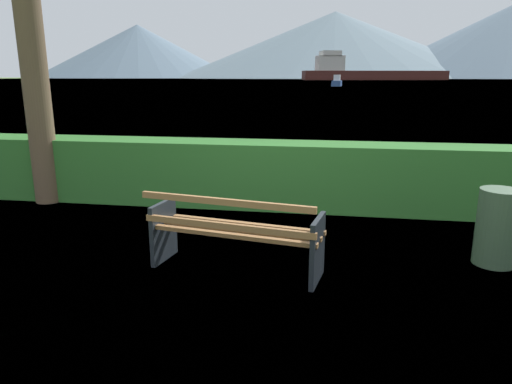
{
  "coord_description": "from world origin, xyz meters",
  "views": [
    {
      "loc": [
        0.96,
        -4.54,
        2.03
      ],
      "look_at": [
        0.0,
        1.27,
        0.55
      ],
      "focal_mm": 32.32,
      "sensor_mm": 36.0,
      "label": 1
    }
  ],
  "objects": [
    {
      "name": "ground_plane",
      "position": [
        0.0,
        0.0,
        0.0
      ],
      "size": [
        1400.0,
        1400.0,
        0.0
      ],
      "primitive_type": "plane",
      "color": "#567A38"
    },
    {
      "name": "water_surface",
      "position": [
        0.0,
        307.65,
        0.0
      ],
      "size": [
        620.0,
        620.0,
        0.0
      ],
      "primitive_type": "plane",
      "color": "slate",
      "rests_on": "ground_plane"
    },
    {
      "name": "park_bench",
      "position": [
        -0.01,
        -0.06,
        0.43
      ],
      "size": [
        1.9,
        0.88,
        0.87
      ],
      "color": "olive",
      "rests_on": "ground_plane"
    },
    {
      "name": "hedge_row",
      "position": [
        0.0,
        2.56,
        0.51
      ],
      "size": [
        12.5,
        0.77,
        1.02
      ],
      "primitive_type": "cube",
      "color": "#2D6B28",
      "rests_on": "ground_plane"
    },
    {
      "name": "trash_bin",
      "position": [
        2.78,
        0.61,
        0.42
      ],
      "size": [
        0.44,
        0.44,
        0.85
      ],
      "primitive_type": "cylinder",
      "color": "#385138",
      "rests_on": "ground_plane"
    },
    {
      "name": "cargo_ship_large",
      "position": [
        17.81,
        273.48,
        4.44
      ],
      "size": [
        83.2,
        31.51,
        15.88
      ],
      "color": "#471E19",
      "rests_on": "water_surface"
    },
    {
      "name": "fishing_boat_near",
      "position": [
        -137.88,
        193.89,
        0.41
      ],
      "size": [
        8.2,
        4.59,
        1.1
      ],
      "color": "gold",
      "rests_on": "water_surface"
    },
    {
      "name": "sailboat_mid",
      "position": [
        1.58,
        96.67,
        0.82
      ],
      "size": [
        2.27,
        6.42,
        2.37
      ],
      "color": "#335693",
      "rests_on": "water_surface"
    },
    {
      "name": "distant_hills",
      "position": [
        27.38,
        547.66,
        36.66
      ],
      "size": [
        708.54,
        369.56,
        77.9
      ],
      "color": "slate",
      "rests_on": "ground_plane"
    }
  ]
}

